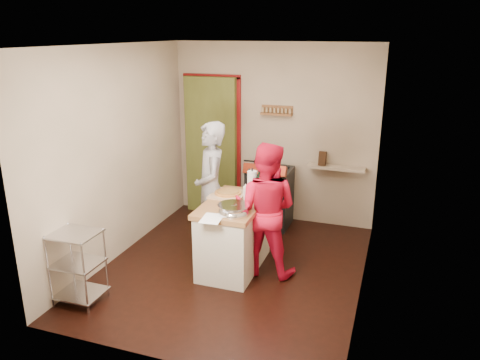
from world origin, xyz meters
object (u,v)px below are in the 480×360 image
object	(u,v)px
island	(234,233)
person_red	(265,209)
person_stripe	(211,189)
wire_shelving	(77,264)
stove	(269,196)

from	to	relation	value
island	person_red	distance (m)	0.50
island	person_stripe	bearing A→B (deg)	143.97
wire_shelving	stove	bearing A→B (deg)	63.15
stove	person_red	size ratio (longest dim) A/B	0.64
wire_shelving	person_red	size ratio (longest dim) A/B	0.51
person_stripe	wire_shelving	bearing A→B (deg)	-58.73
stove	person_red	xyz separation A→B (m)	(0.32, -1.35, 0.34)
wire_shelving	island	distance (m)	1.79
stove	wire_shelving	bearing A→B (deg)	-116.85
wire_shelving	island	world-z (taller)	island
island	person_red	size ratio (longest dim) A/B	0.80
stove	island	xyz separation A→B (m)	(-0.05, -1.38, -0.00)
wire_shelving	person_stripe	xyz separation A→B (m)	(0.87, 1.54, 0.41)
stove	person_red	distance (m)	1.43
wire_shelving	person_red	bearing A→B (deg)	37.65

